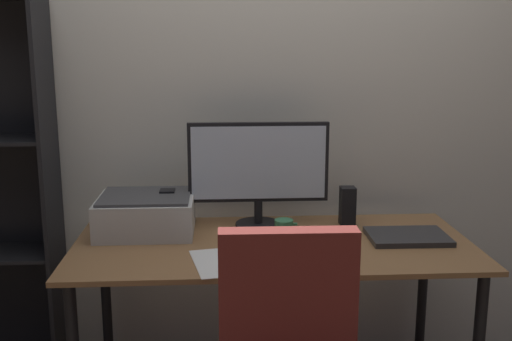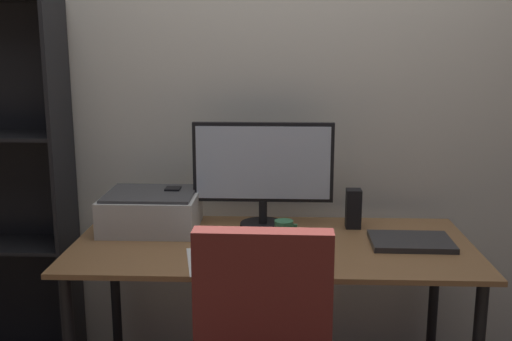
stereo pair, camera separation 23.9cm
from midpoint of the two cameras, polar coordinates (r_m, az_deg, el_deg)
back_wall at (r=2.85m, az=-1.68°, el=7.46°), size 6.40×0.10×2.60m
desk at (r=2.46m, az=-1.18°, el=-8.63°), size 1.60×0.74×0.74m
monitor at (r=2.58m, az=-2.41°, el=0.29°), size 0.60×0.20×0.46m
keyboard at (r=2.22m, az=-2.66°, el=-8.53°), size 0.29×0.12×0.02m
mouse at (r=2.23m, az=3.58°, el=-8.26°), size 0.08×0.11×0.03m
coffee_mug at (r=2.45m, az=-0.12°, el=-5.69°), size 0.09×0.08×0.09m
laptop at (r=2.52m, az=11.54°, el=-6.19°), size 0.32×0.23×0.02m
speaker_left at (r=2.64m, az=-10.92°, el=-3.63°), size 0.06×0.07×0.17m
speaker_right at (r=2.65m, az=6.12°, el=-3.39°), size 0.06×0.07×0.17m
printer at (r=2.60m, az=-12.97°, el=-4.04°), size 0.40×0.34×0.16m
paper_sheet at (r=2.24m, az=-6.22°, el=-8.64°), size 0.26×0.33×0.00m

